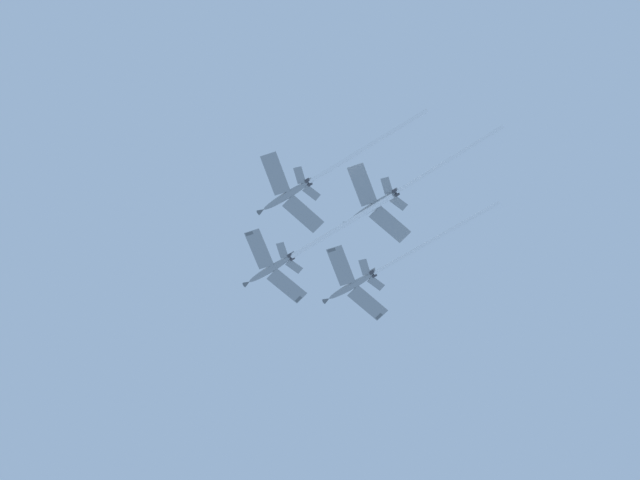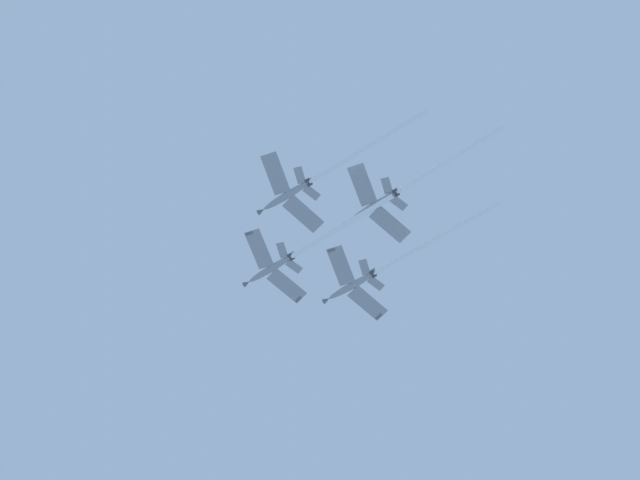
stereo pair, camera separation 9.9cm
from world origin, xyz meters
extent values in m
ellipsoid|color=gray|center=(-2.50, -25.10, 181.10)|extent=(10.53, 8.61, 3.38)
cone|color=#595E60|center=(2.74, -29.13, 182.24)|extent=(2.14, 2.04, 1.45)
ellipsoid|color=black|center=(-0.94, -26.30, 182.05)|extent=(2.92, 2.57, 1.36)
cube|color=gray|center=(0.12, -20.43, 180.86)|extent=(6.88, 9.68, 0.81)
cube|color=#595E60|center=(2.37, -16.99, 180.93)|extent=(1.92, 1.36, 0.42)
cube|color=gray|center=(-6.34, -28.84, 180.86)|extent=(9.27, 8.40, 0.81)
cube|color=#595E60|center=(-9.09, -31.89, 180.93)|extent=(1.66, 1.84, 0.42)
cube|color=gray|center=(-5.02, -20.29, 180.25)|extent=(2.90, 4.00, 0.46)
cube|color=gray|center=(-7.80, -23.91, 180.25)|extent=(3.99, 3.52, 0.46)
cube|color=#595E60|center=(-6.44, -22.08, 181.66)|extent=(2.36, 1.87, 3.17)
cylinder|color=#38383D|center=(-6.74, -21.27, 180.01)|extent=(1.38, 1.32, 0.96)
cylinder|color=#38383D|center=(-7.29, -21.99, 180.01)|extent=(1.38, 1.32, 0.96)
cylinder|color=white|center=(-17.56, -13.53, 177.72)|extent=(21.59, 16.94, 5.60)
ellipsoid|color=gray|center=(-5.55, -7.23, 177.93)|extent=(10.68, 8.43, 3.11)
cone|color=#595E60|center=(-0.21, -11.16, 178.91)|extent=(2.13, 2.01, 1.42)
ellipsoid|color=black|center=(-3.95, -8.41, 178.83)|extent=(2.93, 2.52, 1.30)
cube|color=gray|center=(-3.04, -2.50, 177.71)|extent=(6.73, 9.69, 0.73)
cube|color=#595E60|center=(-0.87, 0.99, 177.79)|extent=(1.93, 1.33, 0.38)
cube|color=gray|center=(-9.31, -11.05, 177.71)|extent=(9.22, 8.51, 0.73)
cube|color=#595E60|center=(-11.99, -14.17, 177.79)|extent=(1.69, 1.83, 0.38)
cube|color=gray|center=(-8.19, -2.47, 177.19)|extent=(2.84, 3.98, 0.42)
cube|color=gray|center=(-10.89, -6.15, 177.19)|extent=(3.98, 3.57, 0.42)
cube|color=#595E60|center=(-9.54, -4.30, 178.61)|extent=(2.35, 1.79, 3.12)
cylinder|color=#38383D|center=(-9.90, -3.49, 176.98)|extent=(1.37, 1.30, 0.94)
cylinder|color=#38383D|center=(-10.43, -4.21, 176.98)|extent=(1.37, 1.30, 0.94)
cylinder|color=white|center=(-21.85, 4.73, 174.83)|extent=(23.68, 17.71, 5.11)
ellipsoid|color=gray|center=(-20.62, -27.02, 177.84)|extent=(10.57, 8.57, 3.32)
cone|color=#595E60|center=(-15.36, -31.02, 178.95)|extent=(2.14, 2.03, 1.45)
ellipsoid|color=black|center=(-19.05, -28.22, 178.78)|extent=(2.92, 2.56, 1.35)
cube|color=gray|center=(-18.03, -22.34, 177.61)|extent=(6.85, 9.68, 0.79)
cube|color=#595E60|center=(-15.80, -18.88, 177.68)|extent=(1.93, 1.35, 0.42)
cube|color=gray|center=(-24.45, -30.78, 177.61)|extent=(9.26, 8.43, 0.79)
cube|color=#595E60|center=(-27.18, -33.85, 177.68)|extent=(1.67, 1.84, 0.42)
cube|color=gray|center=(-23.17, -22.22, 177.02)|extent=(2.89, 3.99, 0.45)
cube|color=gray|center=(-25.93, -25.85, 177.02)|extent=(3.98, 3.53, 0.45)
cube|color=#595E60|center=(-24.58, -24.02, 178.43)|extent=(2.36, 1.86, 3.16)
cylinder|color=#38383D|center=(-24.89, -23.21, 176.79)|extent=(1.37, 1.31, 0.95)
cylinder|color=#38383D|center=(-25.44, -23.93, 176.79)|extent=(1.37, 1.31, 0.95)
cylinder|color=white|center=(-37.50, -14.19, 174.19)|extent=(24.96, 19.26, 5.93)
ellipsoid|color=gray|center=(-24.15, -8.50, 177.12)|extent=(10.52, 8.66, 3.07)
cone|color=#595E60|center=(-18.91, -12.56, 178.09)|extent=(2.12, 2.02, 1.42)
ellipsoid|color=black|center=(-22.58, -9.72, 178.02)|extent=(2.91, 2.57, 1.29)
cube|color=gray|center=(-21.52, -3.83, 176.91)|extent=(6.91, 9.68, 0.72)
cube|color=#595E60|center=(-19.26, -0.40, 176.98)|extent=(1.93, 1.37, 0.38)
cube|color=gray|center=(-28.01, -12.21, 176.91)|extent=(9.29, 8.39, 0.72)
cube|color=#595E60|center=(-30.77, -15.26, 176.98)|extent=(1.66, 1.85, 0.38)
cube|color=gray|center=(-26.66, -3.66, 176.40)|extent=(2.92, 4.00, 0.42)
cube|color=gray|center=(-29.46, -7.27, 176.40)|extent=(3.99, 3.52, 0.42)
cube|color=#595E60|center=(-28.06, -5.46, 177.82)|extent=(2.31, 1.84, 3.12)
cylinder|color=#38383D|center=(-28.40, -4.63, 176.19)|extent=(1.36, 1.31, 0.94)
cylinder|color=#38383D|center=(-28.95, -5.35, 176.19)|extent=(1.36, 1.31, 0.94)
cylinder|color=white|center=(-38.89, 2.92, 174.31)|extent=(20.72, 16.32, 4.53)
camera|label=1|loc=(-10.57, 37.72, 1.50)|focal=47.87mm
camera|label=2|loc=(-10.47, 37.72, 1.50)|focal=47.87mm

